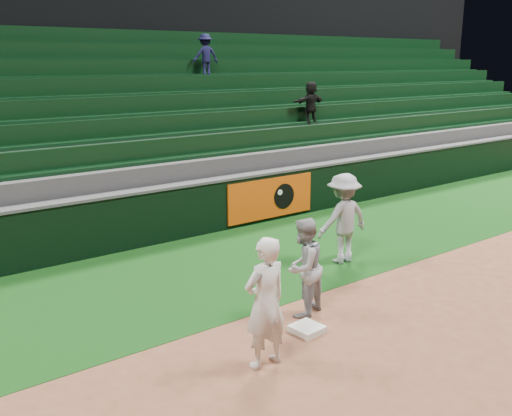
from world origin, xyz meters
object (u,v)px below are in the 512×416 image
(first_base, at_px, (307,329))
(baserunner, at_px, (303,267))
(base_coach, at_px, (343,218))
(first_baseman, at_px, (265,303))

(first_base, height_order, baserunner, baserunner)
(first_base, relative_size, baserunner, 0.27)
(base_coach, bearing_deg, baserunner, 34.87)
(first_baseman, bearing_deg, base_coach, -150.26)
(first_baseman, relative_size, base_coach, 0.99)
(first_base, bearing_deg, first_baseman, -161.05)
(baserunner, relative_size, base_coach, 0.88)
(first_baseman, xyz_separation_m, baserunner, (1.45, 0.89, -0.10))
(first_base, distance_m, base_coach, 3.32)
(first_base, xyz_separation_m, base_coach, (2.60, 1.86, 0.86))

